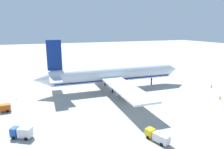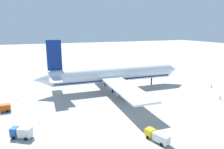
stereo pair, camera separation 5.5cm
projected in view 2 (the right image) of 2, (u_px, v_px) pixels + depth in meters
ground_plane at (114, 89)px, 94.96m from camera, size 600.00×600.00×0.00m
airliner at (112, 75)px, 92.98m from camera, size 69.67×73.74×23.25m
service_truck_1 at (22, 132)px, 52.11m from camera, size 5.73×4.51×2.94m
service_truck_2 at (2, 108)px, 68.44m from camera, size 5.35×2.81×2.57m
service_truck_3 at (157, 136)px, 50.58m from camera, size 4.02×6.90×2.49m
baggage_cart_0 at (124, 67)px, 146.65m from camera, size 1.80×3.08×0.40m
ground_worker_3 at (220, 97)px, 80.43m from camera, size 0.57×0.57×1.65m
ground_worker_4 at (211, 86)px, 96.24m from camera, size 0.42×0.42×1.71m
traffic_cone_1 at (93, 71)px, 132.62m from camera, size 0.36×0.36×0.55m
traffic_cone_2 at (134, 69)px, 138.24m from camera, size 0.36×0.36×0.55m
traffic_cone_3 at (13, 95)px, 84.63m from camera, size 0.36×0.36×0.55m
traffic_cone_4 at (17, 99)px, 80.20m from camera, size 0.36×0.36×0.55m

